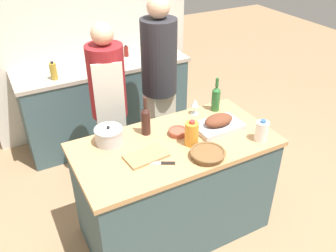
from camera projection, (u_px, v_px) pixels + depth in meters
The scene contains 20 objects.
ground_plane at pixel (174, 226), 3.13m from camera, with size 12.00×12.00×0.00m, color #9E7A56.
kitchen_island at pixel (175, 188), 2.89m from camera, with size 1.52×0.78×0.90m.
back_counter at pixel (106, 102), 4.10m from camera, with size 1.89×0.60×0.94m.
back_wall at pixel (89, 25), 3.94m from camera, with size 2.39×0.10×2.55m.
roasting_pan at pixel (218, 124), 2.79m from camera, with size 0.38×0.25×0.12m.
wicker_basket at pixel (208, 154), 2.49m from camera, with size 0.25×0.25×0.05m.
cutting_board at pixel (146, 156), 2.50m from camera, with size 0.31×0.20×0.02m.
stock_pot at pixel (109, 136), 2.62m from camera, with size 0.21×0.21×0.15m.
mixing_bowl at pixel (178, 132), 2.73m from camera, with size 0.15×0.15×0.05m.
juice_jug at pixel (192, 134), 2.59m from camera, with size 0.10×0.10×0.20m.
milk_jug at pixel (262, 131), 2.64m from camera, with size 0.10×0.10×0.17m.
wine_bottle_green at pixel (146, 120), 2.69m from camera, with size 0.07×0.07×0.31m.
wine_bottle_dark at pixel (216, 98), 3.01m from camera, with size 0.07×0.07×0.30m.
wine_glass_left at pixel (195, 103), 2.96m from camera, with size 0.07×0.07×0.14m.
knife_chef at pixel (158, 163), 2.44m from camera, with size 0.24×0.15×0.01m.
condiment_bottle_tall at pixel (152, 52), 3.97m from camera, with size 0.05×0.05×0.16m.
condiment_bottle_short at pixel (126, 51), 4.02m from camera, with size 0.05×0.05×0.13m.
condiment_bottle_extra at pixel (53, 71), 3.48m from camera, with size 0.07×0.07×0.18m.
person_cook_aproned at pixel (109, 103), 3.18m from camera, with size 0.32×0.35×1.62m.
person_cook_guest at pixel (159, 79), 3.42m from camera, with size 0.34×0.34×1.76m.
Camera 1 is at (-1.08, -1.90, 2.42)m, focal length 38.00 mm.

